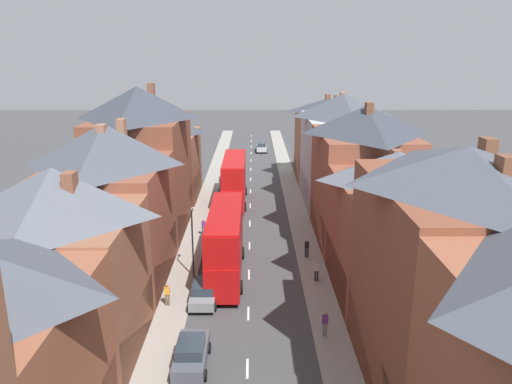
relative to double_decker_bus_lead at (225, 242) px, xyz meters
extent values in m
cube|color=gray|center=(-3.29, 20.13, -2.75)|extent=(2.20, 104.00, 0.14)
cube|color=gray|center=(6.91, 20.13, -2.75)|extent=(2.20, 104.00, 0.14)
cube|color=silver|center=(1.81, -11.87, -2.81)|extent=(0.14, 1.80, 0.01)
cube|color=silver|center=(1.81, -5.87, -2.81)|extent=(0.14, 1.80, 0.01)
cube|color=silver|center=(1.81, 0.13, -2.81)|extent=(0.14, 1.80, 0.01)
cube|color=silver|center=(1.81, 6.13, -2.81)|extent=(0.14, 1.80, 0.01)
cube|color=silver|center=(1.81, 12.13, -2.81)|extent=(0.14, 1.80, 0.01)
cube|color=silver|center=(1.81, 18.13, -2.81)|extent=(0.14, 1.80, 0.01)
cube|color=silver|center=(1.81, 24.13, -2.81)|extent=(0.14, 1.80, 0.01)
cube|color=silver|center=(1.81, 30.13, -2.81)|extent=(0.14, 1.80, 0.01)
cube|color=silver|center=(1.81, 36.13, -2.81)|extent=(0.14, 1.80, 0.01)
cube|color=silver|center=(1.81, 42.13, -2.81)|extent=(0.14, 1.80, 0.01)
cube|color=silver|center=(1.81, 48.13, -2.81)|extent=(0.14, 1.80, 0.01)
cube|color=silver|center=(1.81, 54.13, -2.81)|extent=(0.14, 1.80, 0.01)
cube|color=silver|center=(1.81, 60.13, -2.81)|extent=(0.14, 1.80, 0.01)
cube|color=silver|center=(1.81, 66.13, -2.81)|extent=(0.14, 1.80, 0.01)
cube|color=brown|center=(-8.39, -10.35, 1.37)|extent=(8.00, 8.78, 8.37)
cube|color=#1E5133|center=(-4.45, -10.35, -1.22)|extent=(0.12, 8.08, 3.20)
pyramid|color=#565B66|center=(-8.39, -10.35, 6.91)|extent=(8.00, 8.78, 2.70)
cube|color=brown|center=(-7.26, -10.96, 7.52)|extent=(0.60, 0.90, 1.24)
cube|color=brown|center=(-8.39, -0.72, 1.71)|extent=(8.00, 10.49, 9.05)
cube|color=#1E5133|center=(-4.45, -0.72, -1.22)|extent=(0.12, 9.65, 3.20)
pyramid|color=#474C56|center=(-8.39, -0.72, 7.71)|extent=(8.00, 10.49, 2.97)
cube|color=#99664C|center=(-7.88, 2.16, 8.42)|extent=(0.60, 0.90, 1.42)
cube|color=#99664C|center=(-8.35, -1.29, 8.46)|extent=(0.60, 0.90, 1.48)
cube|color=brown|center=(-8.39, 10.35, 2.65)|extent=(8.00, 11.66, 10.94)
cube|color=navy|center=(-4.45, 10.35, -1.22)|extent=(0.12, 10.72, 3.20)
pyramid|color=#383D47|center=(-8.39, 10.35, 9.56)|extent=(8.00, 11.66, 2.88)
cube|color=brown|center=(-7.58, 12.72, 10.35)|extent=(0.60, 0.90, 1.58)
cube|color=brown|center=(-8.39, 21.13, 1.11)|extent=(8.00, 9.91, 7.85)
cube|color=black|center=(-4.45, 21.13, -1.22)|extent=(0.12, 9.11, 3.20)
pyramid|color=#383D47|center=(-8.39, 21.13, 6.01)|extent=(8.00, 9.91, 1.94)
cube|color=brown|center=(-8.91, 22.46, 6.76)|extent=(0.60, 0.90, 1.51)
cube|color=brown|center=(-7.13, 19.61, 6.77)|extent=(0.60, 0.90, 1.53)
cube|color=brown|center=(12.01, -13.45, 2.65)|extent=(8.00, 11.55, 10.93)
cube|color=navy|center=(8.07, -13.45, -1.22)|extent=(0.12, 10.63, 3.20)
pyramid|color=#474C56|center=(12.01, -13.45, 9.03)|extent=(8.00, 11.55, 1.83)
cube|color=brown|center=(13.37, -12.29, 9.57)|extent=(0.60, 0.90, 1.09)
cube|color=brown|center=(12.65, -15.53, 9.48)|extent=(0.60, 0.90, 0.91)
cube|color=brown|center=(12.01, -2.74, 1.37)|extent=(8.00, 9.88, 8.37)
cube|color=navy|center=(8.07, -2.74, -1.22)|extent=(0.12, 9.09, 3.20)
pyramid|color=#565B66|center=(12.01, -2.74, 6.56)|extent=(8.00, 9.88, 2.00)
cube|color=brown|center=(11.98, -2.19, 7.06)|extent=(0.60, 0.90, 1.01)
cube|color=brown|center=(12.01, 7.75, 2.15)|extent=(8.00, 11.10, 9.93)
cube|color=#1E5133|center=(8.07, 7.75, -1.22)|extent=(0.12, 10.21, 3.20)
pyramid|color=#383D47|center=(12.01, 7.75, 8.32)|extent=(8.00, 11.10, 2.41)
cube|color=brown|center=(11.96, 6.63, 9.11)|extent=(0.60, 0.90, 1.58)
cube|color=brown|center=(12.54, 8.96, 8.89)|extent=(0.60, 0.90, 1.15)
cube|color=#ADB2B7|center=(12.01, 19.23, 2.14)|extent=(8.00, 11.86, 9.91)
cube|color=#1E5133|center=(8.07, 19.23, -1.22)|extent=(0.12, 10.91, 3.20)
pyramid|color=#474C56|center=(12.01, 19.23, 8.34)|extent=(8.00, 11.86, 2.49)
cube|color=#99664C|center=(12.18, 20.49, 8.99)|extent=(0.60, 0.90, 1.30)
cube|color=#A36042|center=(12.01, 29.66, 1.81)|extent=(8.00, 9.00, 9.25)
cube|color=navy|center=(8.07, 29.66, -1.22)|extent=(0.12, 8.28, 3.20)
pyramid|color=#383D47|center=(12.01, 29.66, 7.32)|extent=(8.00, 9.00, 1.77)
cube|color=brown|center=(12.79, 28.38, 7.98)|extent=(0.60, 0.90, 1.33)
cube|color=brown|center=(11.87, 29.81, 7.99)|extent=(0.60, 0.90, 1.33)
cube|color=#B70F0F|center=(0.01, -0.02, -1.17)|extent=(2.44, 10.80, 2.50)
cube|color=#B70F0F|center=(0.01, -0.02, 1.23)|extent=(2.44, 10.58, 2.30)
cube|color=#B70F0F|center=(0.01, -0.02, 2.43)|extent=(2.39, 10.37, 0.10)
cube|color=#28333D|center=(0.01, 5.33, -0.97)|extent=(2.20, 0.10, 1.20)
cube|color=#28333D|center=(0.01, 5.33, 1.33)|extent=(2.20, 0.10, 1.10)
cube|color=#28333D|center=(-1.18, -0.02, -0.92)|extent=(0.06, 9.18, 0.90)
cube|color=#28333D|center=(-1.18, -0.02, 1.33)|extent=(0.06, 9.18, 0.90)
cube|color=yellow|center=(0.01, 5.33, 2.13)|extent=(1.34, 0.08, 0.32)
cylinder|color=black|center=(-1.21, 3.32, -2.32)|extent=(0.30, 1.00, 1.00)
cylinder|color=black|center=(1.23, 3.32, -2.32)|extent=(0.30, 1.00, 1.00)
cylinder|color=black|center=(-1.21, -2.99, -2.32)|extent=(0.30, 1.00, 1.00)
cylinder|color=black|center=(1.23, -2.99, -2.32)|extent=(0.30, 1.00, 1.00)
cube|color=red|center=(0.01, 19.16, -1.17)|extent=(2.44, 10.80, 2.50)
cube|color=red|center=(0.01, 19.16, 1.23)|extent=(2.44, 10.58, 2.30)
cube|color=red|center=(0.01, 19.16, 2.43)|extent=(2.39, 10.37, 0.10)
cube|color=#28333D|center=(0.01, 24.51, -0.97)|extent=(2.20, 0.10, 1.20)
cube|color=#28333D|center=(0.01, 24.51, 1.33)|extent=(2.20, 0.10, 1.10)
cube|color=#28333D|center=(-1.18, 19.16, -0.92)|extent=(0.06, 9.18, 0.90)
cube|color=#28333D|center=(-1.18, 19.16, 1.33)|extent=(0.06, 9.18, 0.90)
cube|color=yellow|center=(0.01, 24.51, 2.13)|extent=(1.34, 0.08, 0.32)
cylinder|color=black|center=(-1.21, 22.51, -2.32)|extent=(0.30, 1.00, 1.00)
cylinder|color=black|center=(1.23, 22.51, -2.32)|extent=(0.30, 1.00, 1.00)
cylinder|color=black|center=(-1.21, 16.19, -2.32)|extent=(0.30, 1.00, 1.00)
cylinder|color=black|center=(1.23, 16.19, -2.32)|extent=(0.30, 1.00, 1.00)
cube|color=#4C515B|center=(-1.29, -11.60, -2.13)|extent=(1.70, 4.13, 0.74)
cube|color=#28333D|center=(-1.29, -11.81, -1.46)|extent=(1.46, 2.07, 0.60)
cylinder|color=black|center=(-2.14, -10.32, -2.51)|extent=(0.20, 0.62, 0.62)
cylinder|color=black|center=(-0.44, -10.32, -2.51)|extent=(0.20, 0.62, 0.62)
cylinder|color=black|center=(-2.14, -12.88, -2.51)|extent=(0.20, 0.62, 0.62)
cylinder|color=black|center=(-0.44, -12.88, -2.51)|extent=(0.20, 0.62, 0.62)
cube|color=#B7BABF|center=(3.61, 49.35, -2.17)|extent=(1.70, 4.12, 0.68)
cube|color=#28333D|center=(3.61, 49.14, -1.53)|extent=(1.46, 2.06, 0.60)
cylinder|color=black|center=(2.76, 50.63, -2.51)|extent=(0.20, 0.62, 0.62)
cylinder|color=black|center=(4.46, 50.63, -2.51)|extent=(0.20, 0.62, 0.62)
cylinder|color=black|center=(2.76, 48.07, -2.51)|extent=(0.20, 0.62, 0.62)
cylinder|color=black|center=(4.46, 48.07, -2.51)|extent=(0.20, 0.62, 0.62)
cube|color=gray|center=(-1.29, -4.17, -2.18)|extent=(1.70, 4.28, 0.66)
cube|color=#28333D|center=(-1.29, -4.38, -1.55)|extent=(1.46, 2.14, 0.60)
cylinder|color=black|center=(-2.14, -2.84, -2.51)|extent=(0.20, 0.62, 0.62)
cylinder|color=black|center=(-0.44, -2.84, -2.51)|extent=(0.20, 0.62, 0.62)
cylinder|color=black|center=(-2.14, -5.49, -2.51)|extent=(0.20, 0.62, 0.62)
cylinder|color=black|center=(-0.44, -5.49, -2.51)|extent=(0.20, 0.62, 0.62)
cube|color=maroon|center=(-1.29, 10.66, -2.12)|extent=(1.70, 3.96, 0.77)
cube|color=#28333D|center=(-1.29, 10.46, -1.44)|extent=(1.46, 1.98, 0.60)
cylinder|color=black|center=(-2.14, 11.89, -2.51)|extent=(0.20, 0.62, 0.62)
cylinder|color=black|center=(-0.44, 11.89, -2.51)|extent=(0.20, 0.62, 0.62)
cylinder|color=black|center=(-2.14, 9.44, -2.51)|extent=(0.20, 0.62, 0.62)
cylinder|color=black|center=(-0.44, 9.44, -2.51)|extent=(0.20, 0.62, 0.62)
cube|color=silver|center=(-1.29, 29.70, -2.15)|extent=(1.70, 4.24, 0.71)
cube|color=#28333D|center=(-1.29, 29.49, -1.50)|extent=(1.46, 2.12, 0.60)
cylinder|color=black|center=(-2.14, 31.01, -2.51)|extent=(0.20, 0.62, 0.62)
cylinder|color=black|center=(-0.44, 31.01, -2.51)|extent=(0.20, 0.62, 0.62)
cylinder|color=black|center=(-2.14, 28.38, -2.51)|extent=(0.20, 0.62, 0.62)
cylinder|color=black|center=(-0.44, 28.38, -2.51)|extent=(0.20, 0.62, 0.62)
cube|color=silver|center=(-1.29, 36.72, -2.18)|extent=(1.70, 3.90, 0.66)
cube|color=#28333D|center=(-1.29, 36.53, -1.54)|extent=(1.46, 1.95, 0.60)
cylinder|color=black|center=(-2.14, 37.93, -2.51)|extent=(0.20, 0.62, 0.62)
cylinder|color=black|center=(-0.44, 37.93, -2.51)|extent=(0.20, 0.62, 0.62)
cylinder|color=black|center=(-2.14, 35.51, -2.51)|extent=(0.20, 0.62, 0.62)
cylinder|color=black|center=(-0.44, 35.51, -2.51)|extent=(0.20, 0.62, 0.62)
cylinder|color=gray|center=(6.40, -8.81, -2.26)|extent=(0.14, 0.14, 0.84)
cylinder|color=gray|center=(6.58, -8.81, -2.26)|extent=(0.14, 0.14, 0.84)
cube|color=#723384|center=(6.49, -8.81, -1.57)|extent=(0.36, 0.22, 0.54)
sphere|color=#9E7051|center=(6.49, -8.81, -1.18)|extent=(0.22, 0.22, 0.22)
cylinder|color=brown|center=(-3.81, -4.99, -2.26)|extent=(0.14, 0.14, 0.84)
cylinder|color=brown|center=(-3.63, -4.99, -2.26)|extent=(0.14, 0.14, 0.84)
cube|color=gold|center=(-3.72, -4.99, -1.57)|extent=(0.36, 0.22, 0.54)
sphere|color=#9E7051|center=(-3.72, -4.99, -1.18)|extent=(0.22, 0.22, 0.22)
cylinder|color=#23232D|center=(6.83, -1.28, -2.26)|extent=(0.14, 0.14, 0.84)
cylinder|color=#23232D|center=(7.01, -1.28, -2.26)|extent=(0.14, 0.14, 0.84)
cube|color=silver|center=(6.92, -1.28, -1.57)|extent=(0.36, 0.22, 0.54)
sphere|color=tan|center=(6.92, -1.28, -1.18)|extent=(0.22, 0.22, 0.22)
cylinder|color=#23232D|center=(6.56, 3.21, -2.26)|extent=(0.14, 0.14, 0.84)
cylinder|color=#23232D|center=(6.74, 3.21, -2.26)|extent=(0.14, 0.14, 0.84)
cube|color=black|center=(6.65, 3.21, -1.57)|extent=(0.36, 0.22, 0.54)
sphere|color=tan|center=(6.65, 3.21, -1.18)|extent=(0.22, 0.22, 0.22)
cylinder|color=#3D4256|center=(-2.61, 8.43, -2.26)|extent=(0.14, 0.14, 0.84)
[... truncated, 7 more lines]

